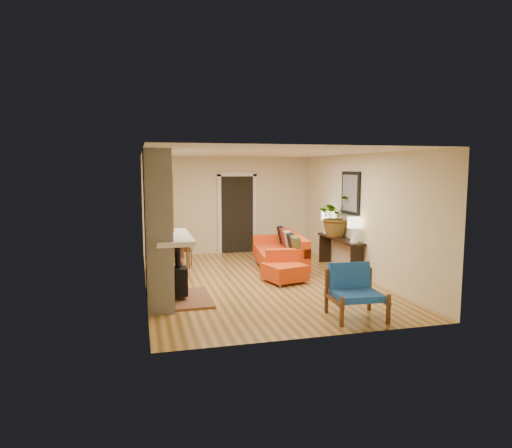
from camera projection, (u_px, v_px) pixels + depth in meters
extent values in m
plane|color=tan|center=(258.00, 281.00, 9.36)|extent=(6.50, 6.50, 0.00)
plane|color=white|center=(259.00, 153.00, 9.05)|extent=(6.50, 6.50, 0.00)
plane|color=beige|center=(228.00, 205.00, 12.33)|extent=(4.50, 0.00, 4.50)
plane|color=beige|center=(321.00, 243.00, 6.08)|extent=(4.50, 0.00, 4.50)
plane|color=beige|center=(144.00, 221.00, 8.65)|extent=(0.00, 6.50, 6.50)
plane|color=beige|center=(360.00, 215.00, 9.77)|extent=(0.00, 6.50, 6.50)
cube|color=black|center=(237.00, 214.00, 12.39)|extent=(0.88, 0.06, 2.10)
cube|color=white|center=(219.00, 215.00, 12.26)|extent=(0.10, 0.08, 2.18)
cube|color=white|center=(255.00, 214.00, 12.50)|extent=(0.10, 0.08, 2.18)
cube|color=white|center=(237.00, 174.00, 12.25)|extent=(1.08, 0.08, 0.10)
cube|color=black|center=(351.00, 193.00, 10.09)|extent=(0.04, 0.85, 0.95)
cube|color=slate|center=(350.00, 193.00, 10.08)|extent=(0.01, 0.70, 0.80)
cube|color=black|center=(146.00, 213.00, 8.98)|extent=(0.06, 0.95, 0.02)
cube|color=black|center=(145.00, 198.00, 8.94)|extent=(0.06, 0.95, 0.02)
cube|color=white|center=(157.00, 194.00, 7.67)|extent=(0.42, 1.50, 1.48)
cube|color=white|center=(159.00, 270.00, 7.83)|extent=(0.42, 1.50, 1.12)
cube|color=white|center=(173.00, 237.00, 7.82)|extent=(0.60, 1.68, 0.08)
cube|color=black|center=(172.00, 275.00, 7.89)|extent=(0.03, 0.72, 0.78)
cube|color=brown|center=(189.00, 298.00, 8.02)|extent=(0.75, 1.30, 0.04)
cube|color=black|center=(178.00, 281.00, 7.94)|extent=(0.30, 0.36, 0.48)
cylinder|color=black|center=(178.00, 256.00, 7.88)|extent=(0.10, 0.10, 0.40)
cube|color=gold|center=(170.00, 201.00, 7.74)|extent=(0.04, 0.95, 0.95)
cube|color=silver|center=(172.00, 201.00, 7.74)|extent=(0.01, 0.82, 0.82)
cylinder|color=silver|center=(270.00, 276.00, 9.53)|extent=(0.05, 0.05, 0.10)
cylinder|color=silver|center=(305.00, 275.00, 9.63)|extent=(0.05, 0.05, 0.10)
cylinder|color=silver|center=(257.00, 258.00, 11.44)|extent=(0.05, 0.05, 0.10)
cylinder|color=silver|center=(286.00, 257.00, 11.54)|extent=(0.05, 0.05, 0.10)
cube|color=#EA4C16|center=(279.00, 257.00, 10.51)|extent=(1.19, 2.29, 0.31)
cube|color=#EA4C16|center=(295.00, 242.00, 10.52)|extent=(0.46, 2.20, 0.37)
cube|color=#EA4C16|center=(288.00, 254.00, 9.49)|extent=(0.96, 0.30, 0.21)
cube|color=#EA4C16|center=(272.00, 239.00, 11.47)|extent=(0.96, 0.30, 0.21)
cube|color=#4C5825|center=(297.00, 246.00, 9.67)|extent=(0.26, 0.44, 0.44)
cube|color=black|center=(292.00, 243.00, 10.09)|extent=(0.26, 0.44, 0.44)
cube|color=#989893|center=(289.00, 240.00, 10.50)|extent=(0.26, 0.44, 0.44)
cube|color=maroon|center=(285.00, 238.00, 10.86)|extent=(0.26, 0.44, 0.44)
cube|color=black|center=(282.00, 235.00, 11.27)|extent=(0.26, 0.44, 0.44)
cylinder|color=silver|center=(280.00, 286.00, 8.85)|extent=(0.04, 0.04, 0.06)
cylinder|color=silver|center=(305.00, 282.00, 9.14)|extent=(0.04, 0.04, 0.06)
cylinder|color=silver|center=(265.00, 279.00, 9.36)|extent=(0.04, 0.04, 0.06)
cylinder|color=silver|center=(289.00, 276.00, 9.65)|extent=(0.04, 0.04, 0.06)
cube|color=#EA4C16|center=(285.00, 272.00, 9.23)|extent=(0.89, 0.89, 0.31)
cube|color=brown|center=(334.00, 300.00, 6.93)|extent=(0.10, 0.76, 0.05)
cube|color=brown|center=(342.00, 312.00, 6.61)|extent=(0.05, 0.05, 0.45)
cube|color=brown|center=(327.00, 291.00, 7.25)|extent=(0.05, 0.05, 0.71)
cube|color=brown|center=(379.00, 298.00, 7.06)|extent=(0.10, 0.76, 0.05)
cube|color=brown|center=(388.00, 309.00, 6.74)|extent=(0.05, 0.05, 0.45)
cube|color=brown|center=(369.00, 289.00, 7.38)|extent=(0.05, 0.05, 0.71)
cube|color=blue|center=(357.00, 295.00, 6.99)|extent=(0.71, 0.67, 0.10)
cube|color=blue|center=(349.00, 275.00, 7.25)|extent=(0.68, 0.22, 0.42)
cube|color=brown|center=(172.00, 243.00, 9.96)|extent=(0.85, 1.04, 0.04)
cylinder|color=brown|center=(157.00, 262.00, 9.62)|extent=(0.05, 0.05, 0.65)
cylinder|color=brown|center=(181.00, 262.00, 9.61)|extent=(0.05, 0.05, 0.65)
cylinder|color=brown|center=(165.00, 255.00, 10.40)|extent=(0.05, 0.05, 0.65)
cylinder|color=brown|center=(187.00, 255.00, 10.39)|extent=(0.05, 0.05, 0.65)
cube|color=brown|center=(173.00, 260.00, 9.41)|extent=(0.47, 0.47, 0.04)
cube|color=brown|center=(175.00, 248.00, 9.56)|extent=(0.38, 0.14, 0.42)
cylinder|color=brown|center=(165.00, 272.00, 9.29)|extent=(0.04, 0.04, 0.40)
cylinder|color=brown|center=(180.00, 272.00, 9.28)|extent=(0.04, 0.04, 0.40)
cylinder|color=brown|center=(168.00, 268.00, 9.59)|extent=(0.04, 0.04, 0.40)
cylinder|color=brown|center=(182.00, 269.00, 9.58)|extent=(0.04, 0.04, 0.40)
cube|color=brown|center=(183.00, 250.00, 10.58)|extent=(0.47, 0.47, 0.04)
cube|color=brown|center=(182.00, 242.00, 10.37)|extent=(0.38, 0.14, 0.42)
cylinder|color=brown|center=(176.00, 260.00, 10.45)|extent=(0.04, 0.04, 0.40)
cylinder|color=brown|center=(189.00, 260.00, 10.45)|extent=(0.04, 0.04, 0.40)
cylinder|color=brown|center=(178.00, 258.00, 10.76)|extent=(0.04, 0.04, 0.40)
cylinder|color=brown|center=(191.00, 258.00, 10.75)|extent=(0.04, 0.04, 0.40)
cube|color=black|center=(340.00, 239.00, 10.34)|extent=(0.34, 1.85, 0.05)
cube|color=black|center=(357.00, 262.00, 9.57)|extent=(0.30, 0.04, 0.68)
cube|color=black|center=(325.00, 248.00, 11.20)|extent=(0.30, 0.04, 0.68)
cone|color=white|center=(354.00, 236.00, 9.66)|extent=(0.18, 0.18, 0.30)
cylinder|color=white|center=(354.00, 227.00, 9.64)|extent=(0.03, 0.03, 0.06)
cylinder|color=#FFEABF|center=(354.00, 223.00, 9.63)|extent=(0.30, 0.30, 0.22)
cone|color=white|center=(327.00, 227.00, 11.03)|extent=(0.18, 0.18, 0.30)
cylinder|color=white|center=(327.00, 220.00, 11.01)|extent=(0.03, 0.03, 0.06)
cylinder|color=#FFEABF|center=(327.00, 216.00, 11.00)|extent=(0.30, 0.30, 0.22)
imported|color=#1E5919|center=(336.00, 216.00, 10.49)|extent=(1.00, 0.91, 0.96)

